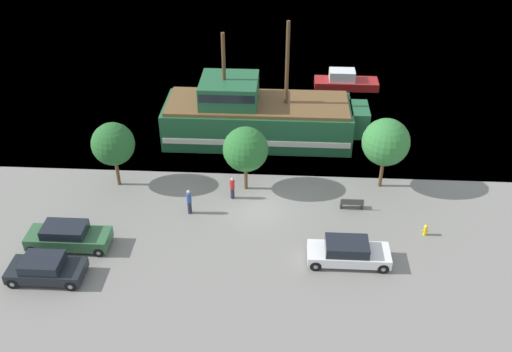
# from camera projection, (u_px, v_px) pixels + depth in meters

# --- Properties ---
(ground_plane) EXTENTS (160.00, 160.00, 0.00)m
(ground_plane) POSITION_uv_depth(u_px,v_px,m) (259.00, 208.00, 37.85)
(ground_plane) COLOR gray
(water_surface) EXTENTS (80.00, 80.00, 0.00)m
(water_surface) POSITION_uv_depth(u_px,v_px,m) (276.00, 6.00, 74.45)
(water_surface) COLOR #33566B
(water_surface) RESTS_ON ground
(pirate_ship) EXTENTS (15.80, 5.26, 9.60)m
(pirate_ship) POSITION_uv_depth(u_px,v_px,m) (256.00, 117.00, 44.57)
(pirate_ship) COLOR #1E5633
(pirate_ship) RESTS_ON water_surface
(moored_boat_dockside) EXTENTS (5.90, 2.05, 1.71)m
(moored_boat_dockside) POSITION_uv_depth(u_px,v_px,m) (345.00, 81.00, 53.25)
(moored_boat_dockside) COLOR maroon
(moored_boat_dockside) RESTS_ON water_surface
(parked_car_curb_front) EXTENTS (4.77, 1.92, 1.49)m
(parked_car_curb_front) POSITION_uv_depth(u_px,v_px,m) (348.00, 252.00, 33.05)
(parked_car_curb_front) COLOR white
(parked_car_curb_front) RESTS_ON ground_plane
(parked_car_curb_mid) EXTENTS (4.22, 1.99, 1.44)m
(parked_car_curb_mid) POSITION_uv_depth(u_px,v_px,m) (45.00, 269.00, 31.92)
(parked_car_curb_mid) COLOR black
(parked_car_curb_mid) RESTS_ON ground_plane
(parked_car_curb_rear) EXTENTS (4.94, 1.85, 1.56)m
(parked_car_curb_rear) POSITION_uv_depth(u_px,v_px,m) (68.00, 236.00, 34.19)
(parked_car_curb_rear) COLOR #2D5B38
(parked_car_curb_rear) RESTS_ON ground_plane
(fire_hydrant) EXTENTS (0.42, 0.25, 0.76)m
(fire_hydrant) POSITION_uv_depth(u_px,v_px,m) (425.00, 230.00, 35.29)
(fire_hydrant) COLOR yellow
(fire_hydrant) RESTS_ON ground_plane
(bench_promenade_east) EXTENTS (1.51, 0.45, 0.85)m
(bench_promenade_east) POSITION_uv_depth(u_px,v_px,m) (352.00, 203.00, 37.54)
(bench_promenade_east) COLOR #4C4742
(bench_promenade_east) RESTS_ON ground_plane
(pedestrian_walking_near) EXTENTS (0.32, 0.32, 1.81)m
(pedestrian_walking_near) POSITION_uv_depth(u_px,v_px,m) (189.00, 201.00, 36.88)
(pedestrian_walking_near) COLOR #232838
(pedestrian_walking_near) RESTS_ON ground_plane
(pedestrian_walking_far) EXTENTS (0.32, 0.32, 1.64)m
(pedestrian_walking_far) POSITION_uv_depth(u_px,v_px,m) (232.00, 188.00, 38.33)
(pedestrian_walking_far) COLOR #232838
(pedestrian_walking_far) RESTS_ON ground_plane
(tree_row_east) EXTENTS (2.93, 2.93, 4.75)m
(tree_row_east) POSITION_uv_depth(u_px,v_px,m) (113.00, 144.00, 38.35)
(tree_row_east) COLOR brown
(tree_row_east) RESTS_ON ground_plane
(tree_row_mideast) EXTENTS (3.06, 3.06, 4.70)m
(tree_row_mideast) POSITION_uv_depth(u_px,v_px,m) (246.00, 149.00, 38.00)
(tree_row_mideast) COLOR brown
(tree_row_mideast) RESTS_ON ground_plane
(tree_row_midwest) EXTENTS (3.22, 3.22, 5.14)m
(tree_row_midwest) POSITION_uv_depth(u_px,v_px,m) (386.00, 142.00, 38.06)
(tree_row_midwest) COLOR brown
(tree_row_midwest) RESTS_ON ground_plane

